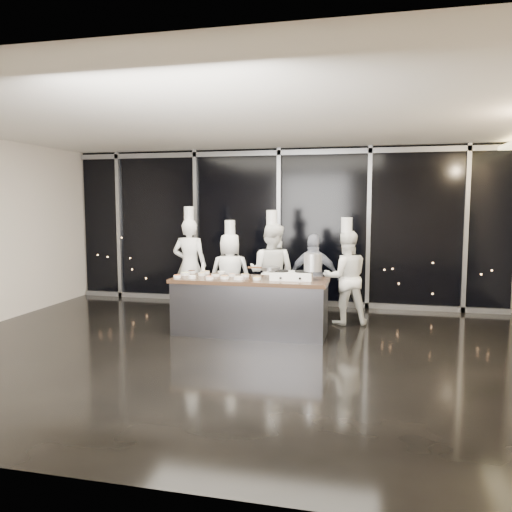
{
  "coord_description": "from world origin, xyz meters",
  "views": [
    {
      "loc": [
        1.86,
        -6.68,
        2.08
      ],
      "look_at": [
        0.03,
        1.2,
        1.22
      ],
      "focal_mm": 35.0,
      "sensor_mm": 36.0,
      "label": 1
    }
  ],
  "objects_px": {
    "stove": "(291,275)",
    "guest": "(314,277)",
    "demo_counter": "(250,306)",
    "chef_left": "(230,274)",
    "frying_pan": "(270,268)",
    "chef_far_left": "(190,265)",
    "chef_right": "(346,277)",
    "stock_pot": "(313,262)",
    "chef_center": "(272,272)"
  },
  "relations": [
    {
      "from": "stove",
      "to": "guest",
      "type": "height_order",
      "value": "guest"
    },
    {
      "from": "guest",
      "to": "chef_right",
      "type": "bearing_deg",
      "value": 162.15
    },
    {
      "from": "chef_far_left",
      "to": "chef_right",
      "type": "bearing_deg",
      "value": 169.74
    },
    {
      "from": "frying_pan",
      "to": "chef_right",
      "type": "xyz_separation_m",
      "value": [
        1.12,
        1.03,
        -0.25
      ]
    },
    {
      "from": "demo_counter",
      "to": "stock_pot",
      "type": "height_order",
      "value": "stock_pot"
    },
    {
      "from": "guest",
      "to": "frying_pan",
      "type": "bearing_deg",
      "value": 63.23
    },
    {
      "from": "chef_left",
      "to": "guest",
      "type": "distance_m",
      "value": 1.52
    },
    {
      "from": "frying_pan",
      "to": "stock_pot",
      "type": "bearing_deg",
      "value": -2.0
    },
    {
      "from": "chef_far_left",
      "to": "guest",
      "type": "distance_m",
      "value": 2.4
    },
    {
      "from": "stock_pot",
      "to": "chef_right",
      "type": "xyz_separation_m",
      "value": [
        0.45,
        1.01,
        -0.36
      ]
    },
    {
      "from": "stove",
      "to": "chef_left",
      "type": "xyz_separation_m",
      "value": [
        -1.3,
        1.08,
        -0.18
      ]
    },
    {
      "from": "demo_counter",
      "to": "chef_center",
      "type": "relative_size",
      "value": 1.25
    },
    {
      "from": "stock_pot",
      "to": "chef_left",
      "type": "distance_m",
      "value": 1.99
    },
    {
      "from": "guest",
      "to": "chef_right",
      "type": "distance_m",
      "value": 0.59
    },
    {
      "from": "demo_counter",
      "to": "chef_left",
      "type": "relative_size",
      "value": 1.38
    },
    {
      "from": "stock_pot",
      "to": "chef_right",
      "type": "height_order",
      "value": "chef_right"
    },
    {
      "from": "demo_counter",
      "to": "guest",
      "type": "relative_size",
      "value": 1.6
    },
    {
      "from": "chef_far_left",
      "to": "chef_right",
      "type": "height_order",
      "value": "chef_far_left"
    },
    {
      "from": "frying_pan",
      "to": "stove",
      "type": "bearing_deg",
      "value": -2.63
    },
    {
      "from": "frying_pan",
      "to": "guest",
      "type": "distance_m",
      "value": 1.35
    },
    {
      "from": "stock_pot",
      "to": "chef_center",
      "type": "height_order",
      "value": "chef_center"
    },
    {
      "from": "frying_pan",
      "to": "chef_center",
      "type": "bearing_deg",
      "value": 96.29
    },
    {
      "from": "stock_pot",
      "to": "guest",
      "type": "relative_size",
      "value": 0.18
    },
    {
      "from": "stock_pot",
      "to": "frying_pan",
      "type": "bearing_deg",
      "value": -178.44
    },
    {
      "from": "demo_counter",
      "to": "chef_right",
      "type": "bearing_deg",
      "value": 35.8
    },
    {
      "from": "demo_counter",
      "to": "frying_pan",
      "type": "height_order",
      "value": "frying_pan"
    },
    {
      "from": "frying_pan",
      "to": "chef_center",
      "type": "xyz_separation_m",
      "value": [
        -0.16,
        0.94,
        -0.19
      ]
    },
    {
      "from": "guest",
      "to": "demo_counter",
      "type": "bearing_deg",
      "value": 52.2
    },
    {
      "from": "frying_pan",
      "to": "chef_left",
      "type": "distance_m",
      "value": 1.48
    },
    {
      "from": "demo_counter",
      "to": "stock_pot",
      "type": "distance_m",
      "value": 1.23
    },
    {
      "from": "demo_counter",
      "to": "guest",
      "type": "xyz_separation_m",
      "value": [
        0.88,
        1.2,
        0.32
      ]
    },
    {
      "from": "demo_counter",
      "to": "chef_center",
      "type": "distance_m",
      "value": 1.05
    },
    {
      "from": "demo_counter",
      "to": "chef_center",
      "type": "xyz_separation_m",
      "value": [
        0.16,
        0.95,
        0.42
      ]
    },
    {
      "from": "frying_pan",
      "to": "demo_counter",
      "type": "bearing_deg",
      "value": 179.32
    },
    {
      "from": "chef_left",
      "to": "demo_counter",
      "type": "bearing_deg",
      "value": 106.39
    },
    {
      "from": "stock_pot",
      "to": "chef_far_left",
      "type": "height_order",
      "value": "chef_far_left"
    },
    {
      "from": "stove",
      "to": "chef_center",
      "type": "relative_size",
      "value": 0.34
    },
    {
      "from": "frying_pan",
      "to": "chef_left",
      "type": "height_order",
      "value": "chef_left"
    },
    {
      "from": "frying_pan",
      "to": "chef_left",
      "type": "bearing_deg",
      "value": 128.07
    },
    {
      "from": "stove",
      "to": "frying_pan",
      "type": "bearing_deg",
      "value": 177.37
    },
    {
      "from": "chef_right",
      "to": "chef_far_left",
      "type": "bearing_deg",
      "value": -21.8
    },
    {
      "from": "stock_pot",
      "to": "demo_counter",
      "type": "bearing_deg",
      "value": -178.01
    },
    {
      "from": "stove",
      "to": "frying_pan",
      "type": "distance_m",
      "value": 0.35
    },
    {
      "from": "stock_pot",
      "to": "chef_left",
      "type": "relative_size",
      "value": 0.15
    },
    {
      "from": "guest",
      "to": "chef_right",
      "type": "relative_size",
      "value": 0.83
    },
    {
      "from": "chef_left",
      "to": "frying_pan",
      "type": "bearing_deg",
      "value": 117.78
    },
    {
      "from": "stove",
      "to": "guest",
      "type": "relative_size",
      "value": 0.43
    },
    {
      "from": "demo_counter",
      "to": "chef_far_left",
      "type": "xyz_separation_m",
      "value": [
        -1.51,
        1.34,
        0.46
      ]
    },
    {
      "from": "guest",
      "to": "chef_right",
      "type": "xyz_separation_m",
      "value": [
        0.57,
        -0.16,
        0.05
      ]
    },
    {
      "from": "stove",
      "to": "guest",
      "type": "xyz_separation_m",
      "value": [
        0.22,
        1.18,
        -0.19
      ]
    }
  ]
}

